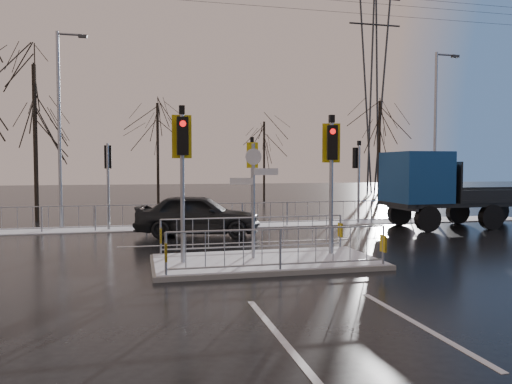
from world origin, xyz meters
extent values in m
plane|color=black|center=(0.00, 0.00, 0.00)|extent=(120.00, 120.00, 0.00)
cube|color=white|center=(0.00, 8.60, 0.02)|extent=(30.00, 2.00, 0.04)
cube|color=silver|center=(-1.20, -5.50, 0.00)|extent=(0.12, 4.00, 0.01)
cube|color=silver|center=(1.20, -5.50, 0.00)|extent=(0.12, 4.00, 0.01)
cube|color=silver|center=(0.00, 3.80, 0.00)|extent=(8.00, 0.15, 0.01)
cube|color=slate|center=(0.00, 0.00, 0.06)|extent=(6.00, 3.00, 0.12)
cube|color=white|center=(0.00, 0.00, 0.14)|extent=(5.85, 2.85, 0.03)
cube|color=gold|center=(-2.70, -1.38, 0.67)|extent=(0.05, 0.28, 0.42)
cube|color=gold|center=(2.70, -1.38, 0.67)|extent=(0.05, 0.28, 0.42)
cube|color=gold|center=(-2.70, 1.38, 0.67)|extent=(0.05, 0.28, 0.42)
cube|color=gold|center=(2.70, 1.38, 0.67)|extent=(0.05, 0.28, 0.42)
cylinder|color=#8F949C|center=(-2.20, 0.00, 2.02)|extent=(0.11, 0.11, 3.80)
cube|color=black|center=(-2.20, -0.18, 3.37)|extent=(0.28, 0.22, 0.95)
cylinder|color=red|center=(-2.20, -0.29, 3.67)|extent=(0.16, 0.04, 0.16)
cube|color=gold|center=(-2.20, 0.07, 3.37)|extent=(0.50, 0.03, 1.10)
cube|color=black|center=(-2.20, 0.00, 4.04)|extent=(0.14, 0.14, 0.22)
cylinder|color=#8F949C|center=(2.00, 0.40, 1.97)|extent=(0.11, 0.11, 3.70)
cube|color=black|center=(1.95, 0.23, 3.27)|extent=(0.33, 0.28, 0.95)
cylinder|color=red|center=(1.93, 0.12, 3.57)|extent=(0.16, 0.08, 0.16)
cube|color=gold|center=(2.02, 0.47, 3.27)|extent=(0.49, 0.16, 1.10)
cube|color=black|center=(2.00, 0.40, 3.94)|extent=(0.14, 0.14, 0.22)
cylinder|color=#8F949C|center=(-0.30, 0.20, 1.67)|extent=(0.09, 0.09, 3.10)
cube|color=silver|center=(0.05, 0.20, 2.47)|extent=(0.70, 0.14, 0.18)
cube|color=silver|center=(-0.62, 0.20, 2.22)|extent=(0.62, 0.15, 0.18)
cylinder|color=silver|center=(-0.30, 0.17, 2.87)|extent=(0.44, 0.03, 0.44)
cylinder|color=#8F949C|center=(-4.50, 8.30, 1.79)|extent=(0.11, 0.11, 3.50)
cube|color=black|center=(-4.50, 8.48, 2.99)|extent=(0.28, 0.22, 0.95)
cylinder|color=red|center=(-4.50, 8.59, 3.29)|extent=(0.16, 0.04, 0.16)
cylinder|color=#8F949C|center=(1.50, 8.30, 1.84)|extent=(0.11, 0.11, 3.60)
cube|color=black|center=(1.50, 8.48, 3.09)|extent=(0.28, 0.22, 0.95)
cylinder|color=red|center=(1.50, 8.59, 3.39)|extent=(0.16, 0.04, 0.16)
cube|color=gold|center=(1.50, 8.23, 3.09)|extent=(0.50, 0.03, 1.10)
cube|color=black|center=(1.50, 8.30, 3.76)|extent=(0.14, 0.14, 0.22)
cylinder|color=#8F949C|center=(6.50, 8.30, 1.79)|extent=(0.11, 0.11, 3.50)
cube|color=black|center=(6.45, 8.47, 2.99)|extent=(0.33, 0.28, 0.95)
cylinder|color=red|center=(6.43, 8.58, 3.29)|extent=(0.16, 0.08, 0.16)
cube|color=black|center=(6.50, 8.30, 3.66)|extent=(0.14, 0.14, 0.22)
imported|color=black|center=(-1.13, 5.87, 0.79)|extent=(4.95, 2.94, 1.58)
cylinder|color=black|center=(7.89, 4.87, 0.52)|extent=(1.05, 0.32, 1.05)
cylinder|color=black|center=(7.88, 7.07, 0.52)|extent=(1.05, 0.32, 1.05)
cylinder|color=black|center=(10.82, 4.89, 0.52)|extent=(1.05, 0.32, 1.05)
cylinder|color=black|center=(10.81, 7.09, 0.52)|extent=(1.05, 0.32, 1.05)
cylinder|color=black|center=(12.91, 7.10, 0.52)|extent=(1.05, 0.32, 1.05)
cube|color=black|center=(10.40, 5.98, 1.03)|extent=(6.92, 2.44, 0.17)
cube|color=navy|center=(7.99, 5.97, 2.16)|extent=(2.11, 2.52, 2.10)
cube|color=black|center=(9.01, 5.98, 2.58)|extent=(0.05, 2.10, 1.15)
cube|color=#2D3033|center=(7.36, 5.97, 1.00)|extent=(0.14, 2.41, 0.37)
cube|color=black|center=(11.55, 5.99, 1.17)|extent=(4.62, 2.54, 0.13)
cube|color=black|center=(9.30, 5.98, 2.01)|extent=(0.10, 2.51, 1.57)
cylinder|color=black|center=(-8.00, 12.50, 3.68)|extent=(0.20, 0.20, 7.36)
cylinder|color=black|center=(-2.00, 22.00, 3.45)|extent=(0.19, 0.19, 6.90)
cylinder|color=black|center=(6.00, 24.00, 2.99)|extent=(0.16, 0.16, 5.98)
cylinder|color=black|center=(14.00, 21.00, 3.68)|extent=(0.20, 0.20, 7.36)
cylinder|color=#8F949C|center=(10.50, 8.50, 4.00)|extent=(0.14, 0.14, 8.00)
cylinder|color=#8F949C|center=(11.00, 8.50, 7.90)|extent=(1.00, 0.10, 0.10)
cube|color=#2D3033|center=(11.50, 8.50, 7.85)|extent=(0.35, 0.18, 0.12)
cylinder|color=#8F949C|center=(-6.50, 9.50, 4.10)|extent=(0.14, 0.14, 8.20)
cylinder|color=#8F949C|center=(-6.00, 9.50, 8.10)|extent=(1.00, 0.10, 0.10)
cube|color=#2D3033|center=(-5.50, 9.50, 8.05)|extent=(0.35, 0.18, 0.12)
cylinder|color=#2D3033|center=(18.60, 30.60, 10.00)|extent=(1.18, 1.18, 19.97)
cylinder|color=#2D3033|center=(17.40, 30.60, 10.00)|extent=(1.18, 1.18, 19.97)
cylinder|color=#2D3033|center=(18.60, 29.40, 10.00)|extent=(1.18, 1.18, 19.97)
cylinder|color=#2D3033|center=(17.40, 29.40, 10.00)|extent=(1.18, 1.18, 19.97)
cylinder|color=#2D3033|center=(18.00, 30.00, 15.60)|extent=(5.00, 0.16, 0.16)
cylinder|color=#2D3033|center=(0.00, 30.00, 16.50)|extent=(70.00, 0.03, 0.03)
camera|label=1|loc=(-3.27, -12.77, 2.62)|focal=35.00mm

